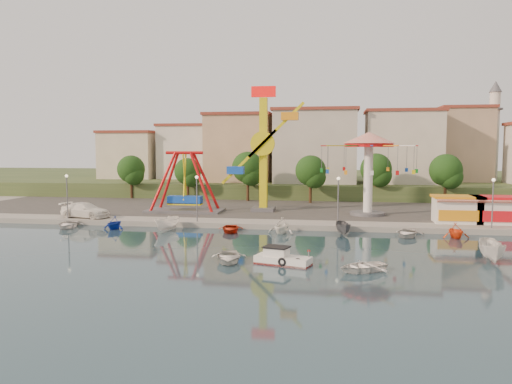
% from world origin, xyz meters
% --- Properties ---
extents(ground, '(200.00, 200.00, 0.00)m').
position_xyz_m(ground, '(0.00, 0.00, 0.00)').
color(ground, '#152C3A').
rests_on(ground, ground).
extents(quay_deck, '(200.00, 100.00, 0.60)m').
position_xyz_m(quay_deck, '(0.00, 62.00, 0.30)').
color(quay_deck, '#9E998E').
rests_on(quay_deck, ground).
extents(asphalt_pad, '(90.00, 28.00, 0.01)m').
position_xyz_m(asphalt_pad, '(0.00, 30.00, 0.60)').
color(asphalt_pad, '#4C4944').
rests_on(asphalt_pad, quay_deck).
extents(hill_terrace, '(200.00, 60.00, 3.00)m').
position_xyz_m(hill_terrace, '(0.00, 67.00, 1.50)').
color(hill_terrace, '#384C26').
rests_on(hill_terrace, ground).
extents(pirate_ship_ride, '(10.00, 5.00, 8.00)m').
position_xyz_m(pirate_ship_ride, '(-11.94, 21.25, 4.39)').
color(pirate_ship_ride, '#59595E').
rests_on(pirate_ship_ride, quay_deck).
extents(kamikaze_tower, '(7.39, 3.10, 16.50)m').
position_xyz_m(kamikaze_tower, '(-1.40, 23.35, 8.45)').
color(kamikaze_tower, '#59595E').
rests_on(kamikaze_tower, quay_deck).
extents(wave_swinger, '(11.60, 11.60, 10.40)m').
position_xyz_m(wave_swinger, '(11.76, 21.54, 8.20)').
color(wave_swinger, '#59595E').
rests_on(wave_swinger, quay_deck).
extents(booth_left, '(5.40, 3.78, 3.08)m').
position_xyz_m(booth_left, '(21.29, 16.49, 2.16)').
color(booth_left, white).
rests_on(booth_left, quay_deck).
extents(booth_mid, '(5.40, 3.78, 3.08)m').
position_xyz_m(booth_mid, '(25.53, 16.49, 2.16)').
color(booth_mid, white).
rests_on(booth_mid, quay_deck).
extents(lamp_post_0, '(0.14, 0.14, 5.00)m').
position_xyz_m(lamp_post_0, '(-24.00, 13.00, 3.10)').
color(lamp_post_0, '#59595E').
rests_on(lamp_post_0, quay_deck).
extents(lamp_post_1, '(0.14, 0.14, 5.00)m').
position_xyz_m(lamp_post_1, '(-8.00, 13.00, 3.10)').
color(lamp_post_1, '#59595E').
rests_on(lamp_post_1, quay_deck).
extents(lamp_post_2, '(0.14, 0.14, 5.00)m').
position_xyz_m(lamp_post_2, '(8.00, 13.00, 3.10)').
color(lamp_post_2, '#59595E').
rests_on(lamp_post_2, quay_deck).
extents(lamp_post_3, '(0.14, 0.14, 5.00)m').
position_xyz_m(lamp_post_3, '(24.00, 13.00, 3.10)').
color(lamp_post_3, '#59595E').
rests_on(lamp_post_3, quay_deck).
extents(tree_0, '(4.60, 4.60, 7.19)m').
position_xyz_m(tree_0, '(-26.00, 36.98, 5.47)').
color(tree_0, '#382314').
rests_on(tree_0, quay_deck).
extents(tree_1, '(4.35, 4.35, 6.80)m').
position_xyz_m(tree_1, '(-16.00, 36.24, 5.20)').
color(tree_1, '#382314').
rests_on(tree_1, quay_deck).
extents(tree_2, '(5.02, 5.02, 7.85)m').
position_xyz_m(tree_2, '(-6.00, 35.81, 5.92)').
color(tree_2, '#382314').
rests_on(tree_2, quay_deck).
extents(tree_3, '(4.68, 4.68, 7.32)m').
position_xyz_m(tree_3, '(4.00, 34.36, 5.55)').
color(tree_3, '#382314').
rests_on(tree_3, quay_deck).
extents(tree_4, '(4.86, 4.86, 7.60)m').
position_xyz_m(tree_4, '(14.00, 37.35, 5.75)').
color(tree_4, '#382314').
rests_on(tree_4, quay_deck).
extents(tree_5, '(4.83, 4.83, 7.54)m').
position_xyz_m(tree_5, '(24.00, 35.54, 5.71)').
color(tree_5, '#382314').
rests_on(tree_5, quay_deck).
extents(building_0, '(9.26, 9.53, 11.87)m').
position_xyz_m(building_0, '(-33.37, 46.06, 8.93)').
color(building_0, beige).
rests_on(building_0, hill_terrace).
extents(building_1, '(12.33, 9.01, 8.63)m').
position_xyz_m(building_1, '(-21.33, 51.38, 7.32)').
color(building_1, silver).
rests_on(building_1, hill_terrace).
extents(building_2, '(11.95, 9.28, 11.23)m').
position_xyz_m(building_2, '(-8.19, 51.96, 8.62)').
color(building_2, tan).
rests_on(building_2, hill_terrace).
extents(building_3, '(12.59, 10.50, 9.20)m').
position_xyz_m(building_3, '(5.60, 48.80, 7.60)').
color(building_3, beige).
rests_on(building_3, hill_terrace).
extents(building_4, '(10.75, 9.23, 9.24)m').
position_xyz_m(building_4, '(19.07, 52.20, 7.62)').
color(building_4, beige).
rests_on(building_4, hill_terrace).
extents(building_5, '(12.77, 10.96, 11.21)m').
position_xyz_m(building_5, '(32.37, 50.33, 8.61)').
color(building_5, tan).
rests_on(building_5, hill_terrace).
extents(minaret, '(2.80, 2.80, 18.00)m').
position_xyz_m(minaret, '(36.00, 54.00, 12.55)').
color(minaret, silver).
rests_on(minaret, hill_terrace).
extents(cabin_motorboat, '(4.62, 2.79, 1.52)m').
position_xyz_m(cabin_motorboat, '(3.54, -4.13, 0.41)').
color(cabin_motorboat, white).
rests_on(cabin_motorboat, ground).
extents(rowboat_a, '(3.53, 4.47, 0.83)m').
position_xyz_m(rowboat_a, '(-0.70, -4.03, 0.42)').
color(rowboat_a, silver).
rests_on(rowboat_a, ground).
extents(rowboat_b, '(4.65, 4.27, 0.79)m').
position_xyz_m(rowboat_b, '(9.61, -5.49, 0.39)').
color(rowboat_b, white).
rests_on(rowboat_b, ground).
extents(skiff, '(2.23, 4.79, 1.79)m').
position_xyz_m(skiff, '(19.98, -0.77, 0.89)').
color(skiff, silver).
rests_on(skiff, ground).
extents(van, '(6.59, 3.72, 1.80)m').
position_xyz_m(van, '(-22.27, 14.01, 1.50)').
color(van, white).
rests_on(van, quay_deck).
extents(moored_boat_0, '(3.72, 4.61, 0.84)m').
position_xyz_m(moored_boat_0, '(-22.23, 9.80, 0.42)').
color(moored_boat_0, white).
rests_on(moored_boat_0, ground).
extents(moored_boat_1, '(2.72, 3.05, 1.45)m').
position_xyz_m(moored_boat_1, '(-16.64, 9.80, 0.73)').
color(moored_boat_1, '#132FA7').
rests_on(moored_boat_1, ground).
extents(moored_boat_2, '(2.60, 4.25, 1.54)m').
position_xyz_m(moored_boat_2, '(-10.52, 9.80, 0.77)').
color(moored_boat_2, white).
rests_on(moored_boat_2, ground).
extents(moored_boat_3, '(3.30, 4.23, 0.80)m').
position_xyz_m(moored_boat_3, '(-3.43, 9.80, 0.40)').
color(moored_boat_3, '#B0250E').
rests_on(moored_boat_3, ground).
extents(moored_boat_4, '(3.50, 3.82, 1.70)m').
position_xyz_m(moored_boat_4, '(2.10, 9.80, 0.85)').
color(moored_boat_4, white).
rests_on(moored_boat_4, ground).
extents(moored_boat_5, '(1.90, 3.87, 1.43)m').
position_xyz_m(moored_boat_5, '(8.54, 9.80, 0.72)').
color(moored_boat_5, '#545559').
rests_on(moored_boat_5, ground).
extents(moored_boat_6, '(3.91, 4.66, 0.83)m').
position_xyz_m(moored_boat_6, '(14.95, 9.80, 0.41)').
color(moored_boat_6, silver).
rests_on(moored_boat_6, ground).
extents(moored_boat_7, '(2.93, 3.27, 1.55)m').
position_xyz_m(moored_boat_7, '(19.66, 9.80, 0.78)').
color(moored_boat_7, '#F34815').
rests_on(moored_boat_7, ground).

